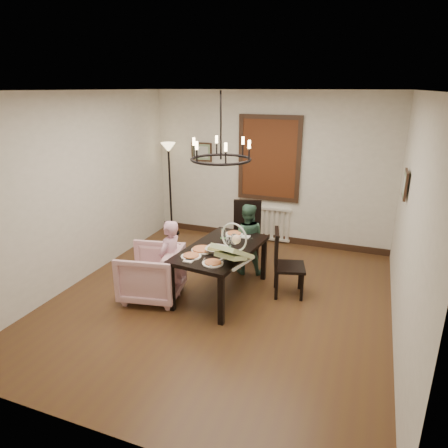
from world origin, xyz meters
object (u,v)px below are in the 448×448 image
Objects in this scene: armchair at (151,273)px; baby_bouncer at (233,250)px; chair_far at (246,233)px; drinking_glass at (229,245)px; seated_man at (247,245)px; chair_right at (290,263)px; dining_table at (221,253)px; elderly_woman at (170,267)px; floor_lamp at (170,191)px.

baby_bouncer is (1.20, 0.02, 0.53)m from armchair.
chair_far is 1.22m from drinking_glass.
seated_man reaches higher than drinking_glass.
armchair is (-1.79, -0.76, -0.12)m from chair_right.
dining_table is 1.71× the size of seated_man.
elderly_woman is 0.87m from drinking_glass.
elderly_woman is at bearing 100.07° from chair_right.
chair_far is 2.05m from floor_lamp.
floor_lamp is (-1.97, 2.00, 0.12)m from drinking_glass.
seated_man is at bearing 130.27° from armchair.
chair_right reaches higher than dining_table.
floor_lamp is at bearing 145.91° from baby_bouncer.
chair_right is at bearing 25.93° from dining_table.
baby_bouncer is at bearing -47.98° from floor_lamp.
chair_right is 1.67m from elderly_woman.
chair_far is at bearing 140.16° from armchair.
elderly_woman is at bearing -140.53° from dining_table.
dining_table is 0.90× the size of floor_lamp.
chair_right is at bearing 102.20° from armchair.
seated_man is (0.12, 0.80, -0.16)m from dining_table.
chair_right is at bearing 24.27° from drinking_glass.
dining_table is at bearing 68.09° from seated_man.
chair_right is 0.54× the size of floor_lamp.
floor_lamp is (-1.96, 1.17, 0.43)m from seated_man.
chair_far is 1.12× the size of seated_man.
seated_man is 6.99× the size of drinking_glass.
drinking_glass reaches higher than dining_table.
armchair is at bearing -146.55° from dining_table.
baby_bouncer is at bearing 126.71° from chair_right.
armchair is 0.84× the size of elderly_woman.
chair_far is 1.93× the size of baby_bouncer.
chair_right is 1.78× the size of baby_bouncer.
elderly_woman is 1.39m from seated_man.
drinking_glass is at bearing 99.23° from chair_right.
elderly_woman is at bearing 45.53° from seated_man.
chair_right is 1.03× the size of seated_man.
drinking_glass is (0.13, -0.03, 0.15)m from dining_table.
chair_far is at bearing 95.93° from drinking_glass.
chair_far reaches higher than dining_table.
dining_table is 1.16m from chair_far.
armchair is at bearing -165.33° from baby_bouncer.
baby_bouncer is 3.23m from floor_lamp.
baby_bouncer is at bearing 86.04° from seated_man.
armchair is 1.48× the size of baby_bouncer.
baby_bouncer is (0.32, -1.58, 0.37)m from chair_far.
chair_far reaches higher than seated_man.
chair_far is at bearing 96.39° from dining_table.
chair_far is 1.10× the size of elderly_woman.
armchair is at bearing -132.69° from chair_far.
chair_far reaches higher than chair_right.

